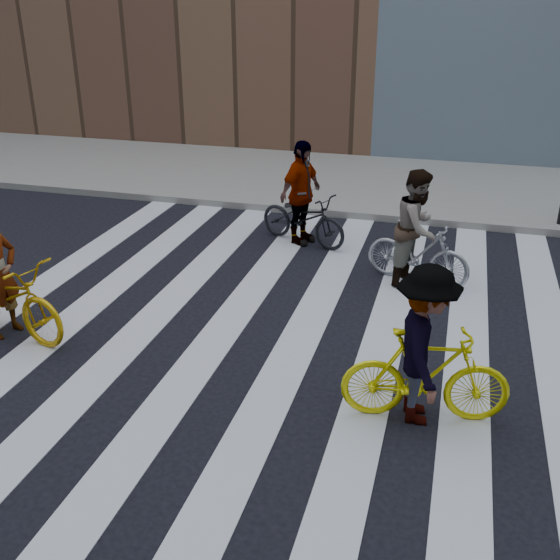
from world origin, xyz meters
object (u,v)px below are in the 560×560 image
at_px(rider_mid, 417,228).
at_px(rider_right, 424,346).
at_px(bike_yellow_left, 5,296).
at_px(bike_dark_rear, 303,218).
at_px(bike_yellow_right, 426,375).
at_px(bike_silver_mid, 418,253).
at_px(rider_rear, 301,193).

relative_size(rider_mid, rider_right, 1.02).
height_order(bike_yellow_left, bike_dark_rear, bike_yellow_left).
height_order(rider_mid, rider_right, rider_mid).
xyz_separation_m(bike_yellow_right, rider_right, (-0.05, 0.00, 0.36)).
relative_size(bike_yellow_right, rider_right, 1.00).
bearing_deg(bike_yellow_right, bike_yellow_left, 75.63).
height_order(bike_silver_mid, rider_mid, rider_mid).
distance_m(bike_silver_mid, rider_rear, 2.61).
relative_size(bike_yellow_left, rider_rear, 1.12).
xyz_separation_m(rider_right, rider_rear, (-2.58, 4.95, 0.05)).
bearing_deg(bike_dark_rear, bike_yellow_right, -130.40).
bearing_deg(bike_dark_rear, bike_silver_mid, -97.85).
relative_size(bike_yellow_left, bike_silver_mid, 1.25).
xyz_separation_m(bike_yellow_left, rider_rear, (3.00, 4.51, 0.39)).
height_order(bike_silver_mid, bike_yellow_right, bike_yellow_right).
bearing_deg(rider_rear, bike_dark_rear, -67.90).
bearing_deg(rider_right, bike_silver_mid, -4.66).
distance_m(bike_dark_rear, rider_mid, 2.53).
height_order(bike_yellow_right, rider_right, rider_right).
distance_m(bike_yellow_right, rider_right, 0.37).
xyz_separation_m(bike_silver_mid, rider_mid, (-0.05, 0.00, 0.42)).
distance_m(bike_yellow_left, rider_mid, 6.13).
height_order(bike_silver_mid, bike_dark_rear, bike_silver_mid).
relative_size(rider_mid, rider_rear, 0.97).
xyz_separation_m(bike_silver_mid, bike_dark_rear, (-2.19, 1.26, -0.03)).
height_order(bike_dark_rear, rider_right, rider_right).
relative_size(bike_yellow_left, bike_dark_rear, 1.17).
xyz_separation_m(bike_dark_rear, rider_rear, (-0.05, 0.00, 0.48)).
height_order(bike_silver_mid, rider_right, rider_right).
bearing_deg(bike_yellow_left, rider_right, -80.58).
relative_size(bike_silver_mid, rider_rear, 0.89).
xyz_separation_m(bike_dark_rear, rider_mid, (2.14, -1.26, 0.45)).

